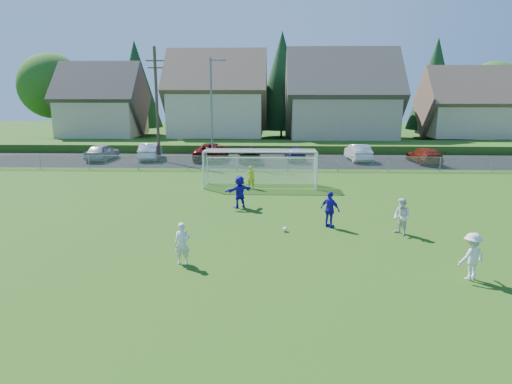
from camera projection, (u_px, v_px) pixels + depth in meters
ground at (247, 287)px, 14.95m from camera, size 160.00×160.00×0.00m
asphalt_lot at (263, 160)px, 41.77m from camera, size 60.00×60.00×0.00m
grass_embankment at (265, 146)px, 49.00m from camera, size 70.00×6.00×0.80m
soccer_ball at (285, 229)px, 20.76m from camera, size 0.22×0.22×0.22m
player_white_a at (182, 244)px, 16.75m from camera, size 0.57×0.38×1.57m
player_white_b at (402, 217)px, 20.16m from camera, size 0.92×1.00×1.65m
player_white_c at (472, 256)px, 15.40m from camera, size 1.22×1.00×1.65m
player_blue_a at (330, 210)px, 21.28m from camera, size 1.04×0.95×1.71m
player_blue_b at (240, 192)px, 24.82m from camera, size 1.68×1.32×1.78m
goalkeeper at (251, 177)px, 29.74m from camera, size 0.54×0.36×1.49m
car_a at (102, 152)px, 41.77m from camera, size 2.14×4.56×1.51m
car_b at (150, 151)px, 42.22m from camera, size 2.08×4.74×1.52m
car_c at (212, 151)px, 42.02m from camera, size 2.88×5.71×1.55m
car_d at (249, 154)px, 41.03m from camera, size 2.26×4.86×1.37m
car_e at (295, 153)px, 41.32m from camera, size 1.91×4.17×1.39m
car_f at (358, 153)px, 41.41m from camera, size 1.87×4.66×1.51m
car_g at (424, 156)px, 40.00m from camera, size 2.21×4.83×1.37m
soccer_goal at (260, 162)px, 30.25m from camera, size 7.42×1.90×2.50m
chainlink_fence at (262, 163)px, 36.27m from camera, size 52.06×0.06×1.20m
streetlight at (212, 107)px, 39.40m from camera, size 1.38×0.18×9.00m
utility_pole at (157, 103)px, 40.48m from camera, size 1.60×0.26×10.00m
houses_row at (283, 81)px, 54.69m from camera, size 53.90×11.45×13.27m
tree_row at (275, 85)px, 60.93m from camera, size 65.98×12.36×13.80m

